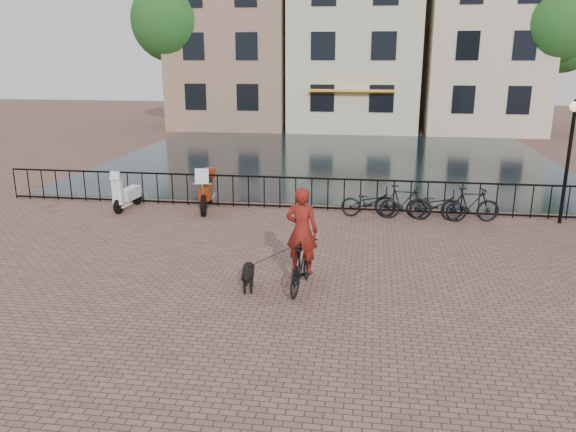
# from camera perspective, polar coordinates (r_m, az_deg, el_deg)

# --- Properties ---
(ground) EXTENTS (100.00, 100.00, 0.00)m
(ground) POSITION_cam_1_polar(r_m,az_deg,el_deg) (10.09, -2.56, -11.24)
(ground) COLOR brown
(ground) RESTS_ON ground
(canal_water) EXTENTS (20.00, 20.00, 0.00)m
(canal_water) POSITION_cam_1_polar(r_m,az_deg,el_deg) (26.56, 4.57, 5.87)
(canal_water) COLOR black
(canal_water) RESTS_ON ground
(railing) EXTENTS (20.00, 0.05, 1.02)m
(railing) POSITION_cam_1_polar(r_m,az_deg,el_deg) (17.38, 2.43, 2.26)
(railing) COLOR black
(railing) RESTS_ON ground
(canal_house_left) EXTENTS (7.50, 9.00, 12.80)m
(canal_house_left) POSITION_cam_1_polar(r_m,az_deg,el_deg) (39.93, -5.22, 18.42)
(canal_house_left) COLOR #906553
(canal_house_left) RESTS_ON ground
(canal_house_mid) EXTENTS (8.00, 9.50, 11.80)m
(canal_house_mid) POSITION_cam_1_polar(r_m,az_deg,el_deg) (38.84, 6.93, 17.70)
(canal_house_mid) COLOR beige
(canal_house_mid) RESTS_ON ground
(canal_house_right) EXTENTS (7.00, 9.00, 13.30)m
(canal_house_right) POSITION_cam_1_polar(r_m,az_deg,el_deg) (39.44, 19.28, 18.04)
(canal_house_right) COLOR beige
(canal_house_right) RESTS_ON ground
(tree_far_left) EXTENTS (5.04, 5.04, 9.27)m
(tree_far_left) POSITION_cam_1_polar(r_m,az_deg,el_deg) (38.07, -11.77, 18.78)
(tree_far_left) COLOR black
(tree_far_left) RESTS_ON ground
(tree_far_right) EXTENTS (4.76, 4.76, 8.76)m
(tree_far_right) POSITION_cam_1_polar(r_m,az_deg,el_deg) (37.28, 25.61, 17.11)
(tree_far_right) COLOR black
(tree_far_right) RESTS_ON ground
(lamp_post) EXTENTS (0.30, 0.30, 3.45)m
(lamp_post) POSITION_cam_1_polar(r_m,az_deg,el_deg) (17.43, 26.79, 6.88)
(lamp_post) COLOR black
(lamp_post) RESTS_ON ground
(cyclist) EXTENTS (0.84, 1.88, 2.50)m
(cyclist) POSITION_cam_1_polar(r_m,az_deg,el_deg) (11.30, 1.40, -2.95)
(cyclist) COLOR black
(cyclist) RESTS_ON ground
(dog) EXTENTS (0.43, 0.91, 0.59)m
(dog) POSITION_cam_1_polar(r_m,az_deg,el_deg) (11.50, -4.07, -6.12)
(dog) COLOR black
(dog) RESTS_ON ground
(motorcycle) EXTENTS (0.83, 2.14, 1.49)m
(motorcycle) POSITION_cam_1_polar(r_m,az_deg,el_deg) (17.55, -8.30, 3.05)
(motorcycle) COLOR #992A0B
(motorcycle) RESTS_ON ground
(scooter) EXTENTS (0.57, 1.49, 1.35)m
(scooter) POSITION_cam_1_polar(r_m,az_deg,el_deg) (18.12, -16.01, 2.76)
(scooter) COLOR silver
(scooter) RESTS_ON ground
(parked_bike_0) EXTENTS (1.74, 0.67, 0.90)m
(parked_bike_0) POSITION_cam_1_polar(r_m,az_deg,el_deg) (16.73, 8.35, 1.37)
(parked_bike_0) COLOR black
(parked_bike_0) RESTS_ON ground
(parked_bike_1) EXTENTS (1.72, 0.72, 1.00)m
(parked_bike_1) POSITION_cam_1_polar(r_m,az_deg,el_deg) (16.74, 11.61, 1.39)
(parked_bike_1) COLOR black
(parked_bike_1) RESTS_ON ground
(parked_bike_2) EXTENTS (1.79, 0.85, 0.90)m
(parked_bike_2) POSITION_cam_1_polar(r_m,az_deg,el_deg) (16.84, 14.82, 1.10)
(parked_bike_2) COLOR black
(parked_bike_2) RESTS_ON ground
(parked_bike_3) EXTENTS (1.70, 0.61, 1.00)m
(parked_bike_3) POSITION_cam_1_polar(r_m,az_deg,el_deg) (16.96, 18.02, 1.12)
(parked_bike_3) COLOR black
(parked_bike_3) RESTS_ON ground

